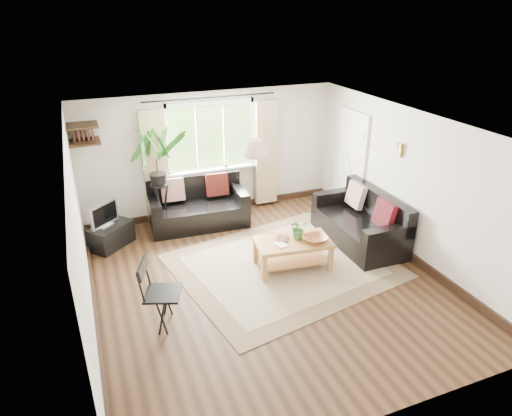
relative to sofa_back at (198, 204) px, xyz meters
name	(u,v)px	position (x,y,z in m)	size (l,w,h in m)	color
floor	(266,280)	(0.44, -2.24, -0.42)	(5.50, 5.50, 0.00)	black
ceiling	(267,126)	(0.44, -2.24, 1.98)	(5.50, 5.50, 0.00)	white
wall_back	(211,154)	(0.44, 0.51, 0.78)	(5.00, 0.02, 2.40)	beige
wall_front	(383,327)	(0.44, -4.99, 0.78)	(5.00, 0.02, 2.40)	beige
wall_left	(80,240)	(-2.06, -2.24, 0.78)	(0.02, 5.50, 2.40)	beige
wall_right	(410,185)	(2.94, -2.24, 0.78)	(0.02, 5.50, 2.40)	beige
rug	(283,266)	(0.86, -1.96, -0.41)	(3.22, 2.76, 0.02)	beige
window	(211,137)	(0.44, 0.47, 1.13)	(2.50, 0.16, 2.16)	white
door	(350,165)	(2.91, -0.54, 0.58)	(0.06, 0.96, 2.06)	silver
corner_shelf	(83,134)	(-1.81, 0.26, 1.47)	(0.50, 0.50, 0.34)	black
pendant_lamp	(256,144)	(0.44, -1.84, 1.63)	(0.36, 0.36, 0.54)	beige
wall_sconce	(399,148)	(2.87, -1.94, 1.32)	(0.12, 0.12, 0.28)	beige
sofa_back	(198,204)	(0.00, 0.00, 0.00)	(1.80, 0.90, 0.85)	black
sofa_right	(359,220)	(2.43, -1.70, 0.01)	(0.91, 1.82, 0.86)	black
coffee_table	(292,254)	(0.99, -2.03, -0.18)	(1.17, 0.64, 0.48)	olive
table_plant	(299,229)	(1.10, -2.00, 0.22)	(0.30, 0.26, 0.33)	#335C24
bowl	(316,239)	(1.31, -2.18, 0.10)	(0.35, 0.35, 0.09)	#995A34
book_a	(277,246)	(0.68, -2.10, 0.07)	(0.15, 0.20, 0.02)	white
book_b	(276,238)	(0.77, -1.88, 0.07)	(0.18, 0.24, 0.02)	#552B22
tv_stand	(111,236)	(-1.62, -0.26, -0.22)	(0.74, 0.42, 0.40)	black
tv	(104,214)	(-1.69, -0.26, 0.20)	(0.57, 0.19, 0.44)	#A5A5AA
palm_stand	(159,181)	(-0.68, 0.07, 0.54)	(0.75, 0.75, 1.93)	black
folding_chair	(163,294)	(-1.18, -2.70, 0.05)	(0.49, 0.49, 0.94)	black
sill_plant	(226,161)	(0.69, 0.39, 0.64)	(0.14, 0.10, 0.27)	#2D6023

